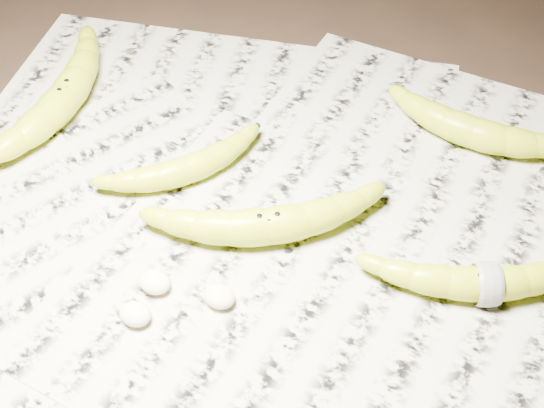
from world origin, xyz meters
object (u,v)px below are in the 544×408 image
at_px(banana_left_b, 187,167).
at_px(banana_taped, 487,281).
at_px(banana_center, 268,224).
at_px(banana_left_a, 64,95).
at_px(banana_upper_a, 475,130).

distance_m(banana_left_b, banana_taped, 0.33).
bearing_deg(banana_center, banana_left_a, 131.65).
bearing_deg(banana_left_b, banana_center, -71.52).
xyz_separation_m(banana_left_b, banana_upper_a, (0.26, 0.20, 0.00)).
bearing_deg(banana_center, banana_taped, -27.43).
bearing_deg(banana_center, banana_left_b, 127.37).
distance_m(banana_left_a, banana_upper_a, 0.48).
bearing_deg(banana_upper_a, banana_taped, -69.80).
relative_size(banana_left_a, banana_upper_a, 1.23).
xyz_separation_m(banana_taped, banana_upper_a, (-0.07, 0.20, 0.00)).
xyz_separation_m(banana_left_b, banana_center, (0.12, -0.04, 0.00)).
height_order(banana_left_a, banana_taped, banana_left_a).
bearing_deg(banana_left_b, banana_upper_a, -17.12).
relative_size(banana_taped, banana_upper_a, 1.07).
distance_m(banana_taped, banana_upper_a, 0.21).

